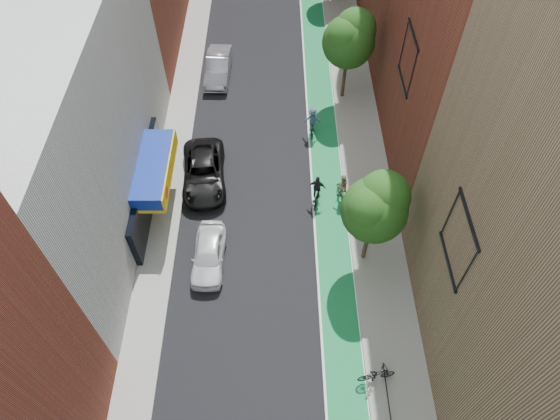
{
  "coord_description": "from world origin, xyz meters",
  "views": [
    {
      "loc": [
        0.81,
        -5.11,
        23.83
      ],
      "look_at": [
        0.95,
        12.29,
        1.5
      ],
      "focal_mm": 32.0,
      "sensor_mm": 36.0,
      "label": 1
    }
  ],
  "objects_px": {
    "cyclist_lane_near": "(342,189)",
    "cyclist_lane_mid": "(317,193)",
    "parked_car_white": "(209,254)",
    "parked_car_black": "(204,172)",
    "parked_car_silver": "(218,67)",
    "cyclist_lane_far": "(312,123)"
  },
  "relations": [
    {
      "from": "cyclist_lane_mid",
      "to": "cyclist_lane_far",
      "type": "height_order",
      "value": "cyclist_lane_far"
    },
    {
      "from": "parked_car_black",
      "to": "cyclist_lane_far",
      "type": "bearing_deg",
      "value": 26.55
    },
    {
      "from": "parked_car_white",
      "to": "cyclist_lane_mid",
      "type": "distance_m",
      "value": 7.56
    },
    {
      "from": "parked_car_white",
      "to": "cyclist_lane_near",
      "type": "relative_size",
      "value": 2.17
    },
    {
      "from": "parked_car_white",
      "to": "cyclist_lane_mid",
      "type": "height_order",
      "value": "cyclist_lane_mid"
    },
    {
      "from": "parked_car_silver",
      "to": "cyclist_lane_near",
      "type": "relative_size",
      "value": 2.5
    },
    {
      "from": "cyclist_lane_near",
      "to": "parked_car_black",
      "type": "bearing_deg",
      "value": -20.19
    },
    {
      "from": "parked_car_silver",
      "to": "cyclist_lane_mid",
      "type": "distance_m",
      "value": 14.18
    },
    {
      "from": "parked_car_black",
      "to": "cyclist_lane_near",
      "type": "height_order",
      "value": "cyclist_lane_near"
    },
    {
      "from": "cyclist_lane_mid",
      "to": "cyclist_lane_far",
      "type": "relative_size",
      "value": 1.0
    },
    {
      "from": "cyclist_lane_near",
      "to": "cyclist_lane_mid",
      "type": "relative_size",
      "value": 0.95
    },
    {
      "from": "cyclist_lane_near",
      "to": "cyclist_lane_mid",
      "type": "bearing_deg",
      "value": -2.0
    },
    {
      "from": "parked_car_black",
      "to": "parked_car_silver",
      "type": "xyz_separation_m",
      "value": [
        0.17,
        10.72,
        0.03
      ]
    },
    {
      "from": "parked_car_white",
      "to": "parked_car_black",
      "type": "bearing_deg",
      "value": 98.59
    },
    {
      "from": "parked_car_white",
      "to": "cyclist_lane_far",
      "type": "xyz_separation_m",
      "value": [
        6.2,
        10.35,
        0.21
      ]
    },
    {
      "from": "parked_car_white",
      "to": "cyclist_lane_far",
      "type": "relative_size",
      "value": 2.06
    },
    {
      "from": "parked_car_white",
      "to": "parked_car_black",
      "type": "distance_m",
      "value": 6.09
    },
    {
      "from": "cyclist_lane_far",
      "to": "cyclist_lane_near",
      "type": "bearing_deg",
      "value": 108.19
    },
    {
      "from": "parked_car_white",
      "to": "cyclist_lane_near",
      "type": "height_order",
      "value": "cyclist_lane_near"
    },
    {
      "from": "cyclist_lane_mid",
      "to": "cyclist_lane_far",
      "type": "xyz_separation_m",
      "value": [
        0.0,
        6.03,
        0.17
      ]
    },
    {
      "from": "cyclist_lane_near",
      "to": "cyclist_lane_mid",
      "type": "xyz_separation_m",
      "value": [
        -1.5,
        -0.21,
        -0.06
      ]
    },
    {
      "from": "parked_car_silver",
      "to": "parked_car_black",
      "type": "bearing_deg",
      "value": -88.9
    }
  ]
}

